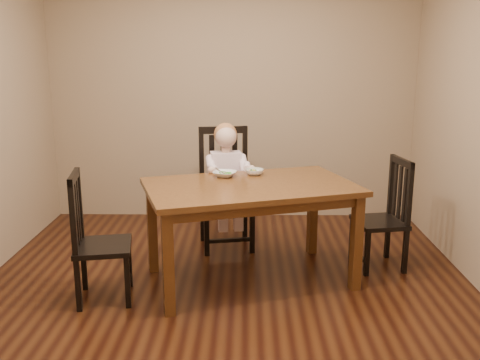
{
  "coord_description": "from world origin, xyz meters",
  "views": [
    {
      "loc": [
        0.16,
        -3.91,
        1.85
      ],
      "look_at": [
        0.11,
        0.25,
        0.84
      ],
      "focal_mm": 40.0,
      "sensor_mm": 36.0,
      "label": 1
    }
  ],
  "objects_px": {
    "chair_left": "(96,240)",
    "toddler": "(226,175)",
    "bowl_veg": "(254,172)",
    "bowl_peas": "(225,174)",
    "dining_table": "(250,196)",
    "chair_right": "(385,216)",
    "chair_child": "(225,190)"
  },
  "relations": [
    {
      "from": "chair_left",
      "to": "toddler",
      "type": "relative_size",
      "value": 1.54
    },
    {
      "from": "chair_left",
      "to": "toddler",
      "type": "height_order",
      "value": "toddler"
    },
    {
      "from": "chair_left",
      "to": "bowl_peas",
      "type": "relative_size",
      "value": 5.2
    },
    {
      "from": "toddler",
      "to": "bowl_veg",
      "type": "distance_m",
      "value": 0.52
    },
    {
      "from": "toddler",
      "to": "bowl_peas",
      "type": "height_order",
      "value": "toddler"
    },
    {
      "from": "chair_right",
      "to": "bowl_veg",
      "type": "bearing_deg",
      "value": 78.96
    },
    {
      "from": "dining_table",
      "to": "bowl_peas",
      "type": "bearing_deg",
      "value": 130.29
    },
    {
      "from": "chair_left",
      "to": "chair_right",
      "type": "height_order",
      "value": "chair_left"
    },
    {
      "from": "chair_left",
      "to": "bowl_veg",
      "type": "distance_m",
      "value": 1.43
    },
    {
      "from": "chair_left",
      "to": "bowl_peas",
      "type": "bearing_deg",
      "value": 113.2
    },
    {
      "from": "bowl_veg",
      "to": "bowl_peas",
      "type": "bearing_deg",
      "value": -162.83
    },
    {
      "from": "bowl_veg",
      "to": "dining_table",
      "type": "bearing_deg",
      "value": -96.12
    },
    {
      "from": "chair_left",
      "to": "bowl_peas",
      "type": "height_order",
      "value": "chair_left"
    },
    {
      "from": "chair_child",
      "to": "chair_right",
      "type": "bearing_deg",
      "value": 149.53
    },
    {
      "from": "toddler",
      "to": "chair_right",
      "type": "bearing_deg",
      "value": 151.48
    },
    {
      "from": "chair_left",
      "to": "chair_right",
      "type": "distance_m",
      "value": 2.41
    },
    {
      "from": "bowl_peas",
      "to": "bowl_veg",
      "type": "bearing_deg",
      "value": 17.17
    },
    {
      "from": "toddler",
      "to": "bowl_peas",
      "type": "bearing_deg",
      "value": 80.74
    },
    {
      "from": "chair_right",
      "to": "chair_left",
      "type": "bearing_deg",
      "value": 96.45
    },
    {
      "from": "chair_right",
      "to": "bowl_veg",
      "type": "xyz_separation_m",
      "value": [
        -1.13,
        0.03,
        0.38
      ]
    },
    {
      "from": "chair_child",
      "to": "chair_left",
      "type": "distance_m",
      "value": 1.51
    },
    {
      "from": "dining_table",
      "to": "chair_right",
      "type": "distance_m",
      "value": 1.23
    },
    {
      "from": "chair_left",
      "to": "toddler",
      "type": "xyz_separation_m",
      "value": [
        0.93,
        1.13,
        0.24
      ]
    },
    {
      "from": "dining_table",
      "to": "chair_right",
      "type": "bearing_deg",
      "value": 14.66
    },
    {
      "from": "chair_child",
      "to": "chair_right",
      "type": "xyz_separation_m",
      "value": [
        1.4,
        -0.52,
        -0.09
      ]
    },
    {
      "from": "toddler",
      "to": "bowl_veg",
      "type": "xyz_separation_m",
      "value": [
        0.26,
        -0.44,
        0.13
      ]
    },
    {
      "from": "toddler",
      "to": "dining_table",
      "type": "bearing_deg",
      "value": 96.1
    },
    {
      "from": "toddler",
      "to": "bowl_peas",
      "type": "distance_m",
      "value": 0.53
    },
    {
      "from": "chair_right",
      "to": "bowl_veg",
      "type": "distance_m",
      "value": 1.19
    },
    {
      "from": "dining_table",
      "to": "toddler",
      "type": "bearing_deg",
      "value": 106.15
    },
    {
      "from": "chair_child",
      "to": "chair_left",
      "type": "height_order",
      "value": "chair_child"
    },
    {
      "from": "chair_left",
      "to": "chair_right",
      "type": "relative_size",
      "value": 1.03
    }
  ]
}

